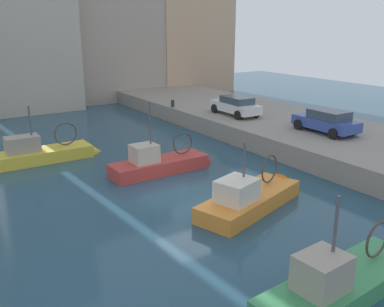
# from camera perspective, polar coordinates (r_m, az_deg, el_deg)

# --- Properties ---
(water_surface) EXTENTS (80.00, 80.00, 0.00)m
(water_surface) POSITION_cam_1_polar(r_m,az_deg,el_deg) (19.82, -0.34, -5.65)
(water_surface) COLOR navy
(water_surface) RESTS_ON ground
(quay_wall) EXTENTS (9.00, 56.00, 1.20)m
(quay_wall) POSITION_cam_1_polar(r_m,az_deg,el_deg) (27.26, 20.48, 0.91)
(quay_wall) COLOR gray
(quay_wall) RESTS_ON ground
(fishing_boat_green) EXTENTS (6.87, 2.10, 4.03)m
(fishing_boat_green) POSITION_cam_1_polar(r_m,az_deg,el_deg) (14.02, 19.97, -16.34)
(fishing_boat_green) COLOR #388951
(fishing_boat_green) RESTS_ON ground
(fishing_boat_red) EXTENTS (6.15, 1.90, 4.60)m
(fishing_boat_red) POSITION_cam_1_polar(r_m,az_deg,el_deg) (23.08, -3.74, -2.02)
(fishing_boat_red) COLOR #BC3833
(fishing_boat_red) RESTS_ON ground
(fishing_boat_yellow) EXTENTS (6.88, 1.96, 4.03)m
(fishing_boat_yellow) POSITION_cam_1_polar(r_m,az_deg,el_deg) (26.17, -19.15, -0.63)
(fishing_boat_yellow) COLOR gold
(fishing_boat_yellow) RESTS_ON ground
(fishing_boat_orange) EXTENTS (6.55, 3.54, 3.89)m
(fishing_boat_orange) POSITION_cam_1_polar(r_m,az_deg,el_deg) (18.87, 8.16, -6.54)
(fishing_boat_orange) COLOR orange
(fishing_boat_orange) RESTS_ON ground
(parked_car_white) EXTENTS (1.95, 4.28, 1.38)m
(parked_car_white) POSITION_cam_1_polar(r_m,az_deg,el_deg) (31.54, 5.82, 6.39)
(parked_car_white) COLOR silver
(parked_car_white) RESTS_ON quay_wall
(parked_car_blue) EXTENTS (2.04, 4.13, 1.42)m
(parked_car_blue) POSITION_cam_1_polar(r_m,az_deg,el_deg) (27.43, 17.46, 4.16)
(parked_car_blue) COLOR #334C9E
(parked_car_blue) RESTS_ON quay_wall
(mooring_bollard_mid) EXTENTS (0.28, 0.28, 0.55)m
(mooring_bollard_mid) POSITION_cam_1_polar(r_m,az_deg,el_deg) (34.64, -2.59, 6.66)
(mooring_bollard_mid) COLOR #2D2D33
(mooring_bollard_mid) RESTS_ON quay_wall
(waterfront_building_east_mid) EXTENTS (9.31, 8.19, 12.76)m
(waterfront_building_east_mid) POSITION_cam_1_polar(r_m,az_deg,el_deg) (51.30, -1.14, 15.51)
(waterfront_building_east_mid) COLOR tan
(waterfront_building_east_mid) RESTS_ON ground
(waterfront_building_east) EXTENTS (10.66, 7.02, 14.71)m
(waterfront_building_east) POSITION_cam_1_polar(r_m,az_deg,el_deg) (46.67, -10.96, 16.29)
(waterfront_building_east) COLOR #A39384
(waterfront_building_east) RESTS_ON ground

